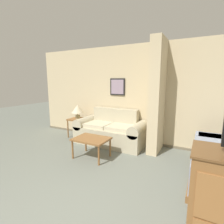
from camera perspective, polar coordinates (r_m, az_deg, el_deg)
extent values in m
cube|color=#CCB78E|center=(4.63, 13.34, 5.35)|extent=(7.40, 0.12, 2.60)
cube|color=#70644E|center=(4.83, 12.50, -9.91)|extent=(7.40, 0.02, 0.06)
cube|color=black|center=(4.88, 1.80, 8.22)|extent=(0.44, 0.02, 0.46)
cube|color=gray|center=(4.87, 1.73, 8.21)|extent=(0.37, 0.01, 0.39)
cube|color=#CCB78E|center=(4.17, 14.57, 4.80)|extent=(0.24, 0.73, 2.60)
cube|color=#B7AD8E|center=(4.71, -0.66, -7.68)|extent=(1.31, 0.84, 0.45)
cube|color=#B7AD8E|center=(4.87, 1.12, -1.53)|extent=(1.31, 0.20, 0.47)
cube|color=#B7AD8E|center=(5.11, -8.48, -6.35)|extent=(0.27, 0.84, 0.45)
cylinder|color=#B7AD8E|center=(5.04, -8.57, -3.27)|extent=(0.30, 0.84, 0.30)
cube|color=#B7AD8E|center=(4.41, 8.49, -9.05)|extent=(0.27, 0.84, 0.45)
cylinder|color=#B7AD8E|center=(4.33, 8.58, -5.52)|extent=(0.30, 0.84, 0.30)
cube|color=beige|center=(4.75, -4.43, -4.13)|extent=(0.63, 0.60, 0.10)
cube|color=beige|center=(4.45, 2.75, -5.10)|extent=(0.63, 0.60, 0.10)
cube|color=brown|center=(3.85, -6.73, -8.73)|extent=(0.74, 0.56, 0.04)
cylinder|color=brown|center=(3.94, -12.74, -11.90)|extent=(0.04, 0.04, 0.41)
cylinder|color=brown|center=(3.57, -4.34, -14.03)|extent=(0.04, 0.04, 0.41)
cylinder|color=brown|center=(4.29, -8.57, -9.91)|extent=(0.04, 0.04, 0.41)
cylinder|color=brown|center=(3.95, -0.61, -11.56)|extent=(0.04, 0.04, 0.41)
cube|color=brown|center=(5.31, -11.07, -2.29)|extent=(0.49, 0.49, 0.04)
cylinder|color=brown|center=(5.35, -14.19, -5.39)|extent=(0.04, 0.04, 0.52)
cylinder|color=brown|center=(5.08, -10.58, -6.07)|extent=(0.04, 0.04, 0.52)
cylinder|color=brown|center=(5.66, -11.32, -4.42)|extent=(0.04, 0.04, 0.52)
cylinder|color=brown|center=(5.41, -7.78, -4.99)|extent=(0.04, 0.04, 0.52)
cylinder|color=tan|center=(5.29, -11.10, -1.54)|extent=(0.13, 0.13, 0.11)
cylinder|color=tan|center=(5.28, -11.13, -0.61)|extent=(0.02, 0.02, 0.07)
cone|color=beige|center=(5.25, -11.18, 1.03)|extent=(0.37, 0.37, 0.24)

